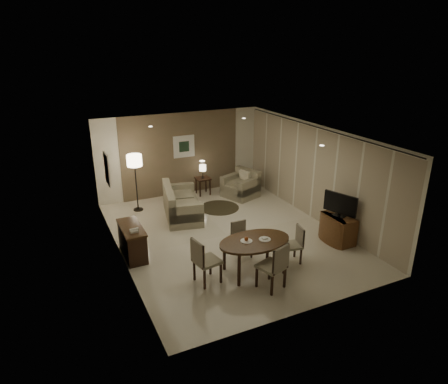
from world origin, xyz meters
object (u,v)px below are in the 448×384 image
dining_table (254,256)px  chair_near (271,266)px  chair_far (242,240)px  floor_lamp (136,183)px  chair_right (291,245)px  sofa (182,202)px  armchair (240,184)px  side_table (203,186)px  chair_left (207,260)px  tv_cabinet (338,229)px  console_desk (132,241)px

dining_table → chair_near: (0.01, -0.68, 0.13)m
chair_far → floor_lamp: size_ratio=0.48×
chair_right → sofa: sofa is taller
armchair → side_table: armchair is taller
chair_right → side_table: bearing=-166.6°
sofa → side_table: 1.86m
chair_left → floor_lamp: 4.47m
chair_far → chair_right: bearing=-38.4°
dining_table → chair_left: bearing=176.2°
chair_far → sofa: size_ratio=0.44×
chair_near → chair_right: bearing=-163.0°
chair_left → floor_lamp: bearing=-4.7°
dining_table → chair_left: chair_left is taller
chair_near → chair_far: chair_near is taller
floor_lamp → armchair: bearing=-5.6°
side_table → chair_left: bearing=-111.4°
chair_left → armchair: chair_left is taller
tv_cabinet → chair_far: 2.59m
tv_cabinet → floor_lamp: 5.88m
dining_table → chair_right: size_ratio=1.88×
chair_left → side_table: size_ratio=1.78×
chair_far → armchair: armchair is taller
console_desk → chair_left: chair_left is taller
chair_left → side_table: bearing=-31.2°
tv_cabinet → armchair: bearing=101.7°
armchair → chair_near: bearing=-40.6°
console_desk → chair_right: chair_right is taller
tv_cabinet → chair_left: (-3.72, -0.27, 0.16)m
dining_table → chair_left: 1.10m
console_desk → sofa: (1.85, 1.68, 0.07)m
console_desk → floor_lamp: size_ratio=0.69×
sofa → floor_lamp: floor_lamp is taller
chair_near → armchair: bearing=-128.9°
dining_table → side_table: (0.81, 4.92, -0.10)m
console_desk → sofa: size_ratio=0.63×
chair_right → side_table: 4.92m
chair_left → side_table: (1.90, 4.84, -0.22)m
floor_lamp → sofa: bearing=-42.8°
chair_left → sofa: (0.68, 3.45, -0.06)m
chair_far → chair_left: chair_left is taller
chair_left → tv_cabinet: bearing=-95.6°
dining_table → floor_lamp: size_ratio=0.94×
tv_cabinet → dining_table: 2.65m
console_desk → chair_far: (2.33, -1.13, 0.04)m
chair_left → armchair: size_ratio=1.04×
chair_left → sofa: 3.52m
chair_right → tv_cabinet: bearing=113.1°
console_desk → tv_cabinet: (4.89, -1.50, -0.03)m
chair_far → chair_near: bearing=-92.9°
dining_table → armchair: 4.57m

